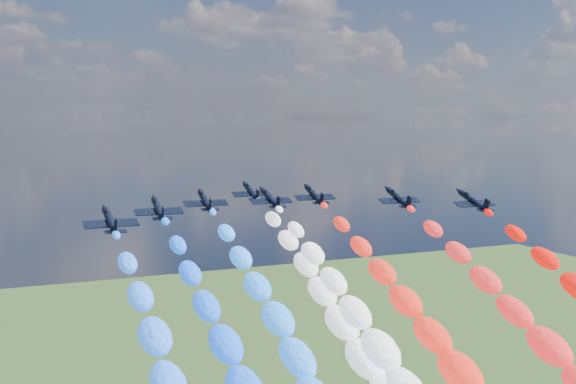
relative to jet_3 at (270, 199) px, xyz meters
name	(u,v)px	position (x,y,z in m)	size (l,w,h in m)	color
jet_0	(110,221)	(-32.20, -17.43, 0.00)	(7.80, 10.46, 2.30)	black
jet_1	(158,209)	(-22.49, -6.74, 0.00)	(7.80, 10.46, 2.30)	black
jet_2	(205,201)	(-11.95, 1.40, 0.00)	(7.80, 10.46, 2.30)	black
jet_3	(270,199)	(0.00, 0.00, 0.00)	(7.80, 10.46, 2.30)	black
jet_4	(251,192)	(1.45, 13.42, 0.00)	(7.80, 10.46, 2.30)	black
jet_5	(314,195)	(10.13, 2.48, 0.00)	(7.80, 10.46, 2.30)	black
jet_6	(398,198)	(21.82, -8.83, 0.00)	(7.80, 10.46, 2.30)	black
jet_7	(473,201)	(31.25, -18.49, 0.00)	(7.80, 10.46, 2.30)	black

